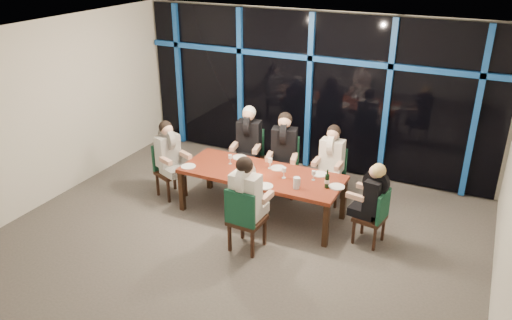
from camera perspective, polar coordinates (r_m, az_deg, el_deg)
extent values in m
plane|color=#5D5752|center=(7.65, -1.98, -8.87)|extent=(7.00, 7.00, 0.00)
cube|color=silver|center=(9.55, 6.33, 7.79)|extent=(7.00, 0.04, 3.00)
cube|color=silver|center=(4.83, -19.29, -10.91)|extent=(7.00, 0.04, 3.00)
cube|color=silver|center=(9.04, -22.28, 5.16)|extent=(0.04, 6.00, 3.00)
cube|color=white|center=(6.52, -2.36, 13.83)|extent=(7.00, 6.00, 0.04)
cube|color=black|center=(9.50, 6.21, 7.70)|extent=(6.86, 0.04, 2.94)
cube|color=#134594|center=(10.74, -8.77, 9.48)|extent=(0.10, 0.10, 2.94)
cube|color=#134594|center=(10.01, -1.79, 8.68)|extent=(0.10, 0.10, 2.94)
cube|color=#134594|center=(9.45, 6.10, 7.62)|extent=(0.10, 0.10, 2.94)
cube|color=#134594|center=(9.09, 14.76, 6.29)|extent=(0.10, 0.10, 2.94)
cube|color=#134594|center=(8.96, 23.84, 4.73)|extent=(0.10, 0.10, 2.94)
cube|color=#134594|center=(9.29, 6.28, 11.53)|extent=(6.86, 0.10, 0.10)
cube|color=#FF2D14|center=(9.33, 13.53, 11.02)|extent=(0.60, 0.05, 0.35)
cube|color=maroon|center=(7.92, 0.63, -1.65)|extent=(2.60, 1.00, 0.06)
cube|color=black|center=(8.31, -8.47, -3.53)|extent=(0.08, 0.08, 0.69)
cube|color=black|center=(7.35, 7.99, -7.45)|extent=(0.08, 0.08, 0.69)
cube|color=black|center=(8.96, -5.37, -1.20)|extent=(0.08, 0.08, 0.69)
cube|color=black|center=(8.08, 9.97, -4.46)|extent=(0.08, 0.08, 0.69)
cube|color=black|center=(9.05, -0.85, 0.01)|extent=(0.54, 0.54, 0.06)
cube|color=#184F35|center=(9.12, -0.51, 2.12)|extent=(0.47, 0.14, 0.52)
cube|color=black|center=(9.04, -2.30, -1.77)|extent=(0.05, 0.05, 0.43)
cube|color=black|center=(8.95, -0.02, -2.04)|extent=(0.05, 0.05, 0.43)
cube|color=black|center=(9.36, -1.63, -0.81)|extent=(0.05, 0.05, 0.43)
cube|color=black|center=(9.27, 0.58, -1.06)|extent=(0.05, 0.05, 0.43)
cube|color=black|center=(8.67, 3.14, -1.09)|extent=(0.57, 0.57, 0.06)
cube|color=#184F35|center=(8.75, 3.41, 1.16)|extent=(0.47, 0.16, 0.53)
cube|color=black|center=(8.65, 1.65, -3.01)|extent=(0.05, 0.05, 0.44)
cube|color=black|center=(8.59, 4.13, -3.25)|extent=(0.05, 0.05, 0.44)
cube|color=black|center=(8.98, 2.12, -1.93)|extent=(0.05, 0.05, 0.44)
cube|color=black|center=(8.93, 4.50, -2.16)|extent=(0.05, 0.05, 0.44)
cube|color=black|center=(8.53, 8.43, -2.09)|extent=(0.44, 0.44, 0.06)
cube|color=#184F35|center=(8.58, 8.94, -0.01)|extent=(0.43, 0.05, 0.48)
cube|color=black|center=(8.53, 6.86, -3.73)|extent=(0.04, 0.04, 0.41)
cube|color=black|center=(8.44, 9.09, -4.19)|extent=(0.04, 0.04, 0.41)
cube|color=black|center=(8.82, 7.62, -2.78)|extent=(0.04, 0.04, 0.41)
cube|color=black|center=(8.74, 9.78, -3.21)|extent=(0.04, 0.04, 0.41)
cube|color=black|center=(8.74, -9.72, -1.49)|extent=(0.57, 0.57, 0.06)
cube|color=#184F35|center=(8.79, -10.52, 0.46)|extent=(0.21, 0.42, 0.48)
cube|color=black|center=(8.63, -9.96, -3.58)|extent=(0.05, 0.05, 0.41)
cube|color=black|center=(8.79, -8.05, -2.90)|extent=(0.05, 0.05, 0.41)
cube|color=black|center=(8.90, -11.17, -2.79)|extent=(0.05, 0.05, 0.41)
cube|color=black|center=(9.06, -9.30, -2.14)|extent=(0.05, 0.05, 0.41)
cube|color=black|center=(7.53, 12.87, -6.47)|extent=(0.47, 0.47, 0.05)
cube|color=#184F35|center=(7.35, 14.35, -5.21)|extent=(0.11, 0.41, 0.45)
cube|color=black|center=(7.82, 12.09, -7.01)|extent=(0.04, 0.04, 0.38)
cube|color=black|center=(7.56, 11.08, -8.10)|extent=(0.04, 0.04, 0.38)
cube|color=black|center=(7.72, 14.32, -7.67)|extent=(0.04, 0.04, 0.38)
cube|color=black|center=(7.46, 13.39, -8.80)|extent=(0.04, 0.04, 0.38)
cube|color=black|center=(7.18, -1.02, -6.87)|extent=(0.49, 0.49, 0.06)
cube|color=#184F35|center=(6.88, -1.88, -5.66)|extent=(0.47, 0.07, 0.52)
cube|color=black|center=(7.37, 0.99, -8.22)|extent=(0.04, 0.04, 0.44)
cube|color=black|center=(7.53, -1.56, -7.50)|extent=(0.04, 0.04, 0.44)
cube|color=black|center=(7.10, -0.41, -9.64)|extent=(0.04, 0.04, 0.44)
cube|color=black|center=(7.25, -3.03, -8.86)|extent=(0.04, 0.04, 0.44)
cube|color=black|center=(8.90, -1.07, 0.30)|extent=(0.45, 0.50, 0.14)
cube|color=black|center=(8.92, -0.80, 2.72)|extent=(0.45, 0.32, 0.58)
cylinder|color=black|center=(8.83, -0.80, 4.09)|extent=(0.18, 0.45, 0.43)
sphere|color=tan|center=(8.75, -0.85, 5.19)|extent=(0.22, 0.22, 0.22)
sphere|color=silver|center=(8.78, -0.77, 5.47)|extent=(0.24, 0.24, 0.24)
cube|color=tan|center=(8.80, -2.53, 1.56)|extent=(0.14, 0.32, 0.08)
cube|color=tan|center=(8.69, 0.08, 1.29)|extent=(0.14, 0.32, 0.08)
cube|color=black|center=(8.52, 3.01, -0.81)|extent=(0.47, 0.52, 0.15)
cube|color=black|center=(8.53, 3.25, 1.77)|extent=(0.47, 0.34, 0.59)
cylinder|color=black|center=(8.45, 3.29, 3.22)|extent=(0.20, 0.45, 0.44)
sphere|color=tan|center=(8.36, 3.30, 4.38)|extent=(0.22, 0.22, 0.22)
sphere|color=black|center=(8.39, 3.35, 4.68)|extent=(0.24, 0.24, 0.24)
cube|color=tan|center=(8.39, 1.53, 0.42)|extent=(0.15, 0.33, 0.08)
cube|color=tan|center=(8.32, 4.37, 0.16)|extent=(0.15, 0.33, 0.08)
cube|color=white|center=(8.38, 8.22, -1.81)|extent=(0.35, 0.41, 0.14)
cube|color=white|center=(8.39, 8.68, 0.56)|extent=(0.39, 0.23, 0.54)
cylinder|color=white|center=(8.31, 8.77, 1.90)|extent=(0.10, 0.41, 0.41)
sphere|color=tan|center=(8.23, 8.81, 2.98)|extent=(0.20, 0.20, 0.20)
sphere|color=black|center=(8.25, 8.90, 3.25)|extent=(0.22, 0.22, 0.22)
cube|color=tan|center=(8.26, 6.89, -0.17)|extent=(0.08, 0.29, 0.08)
cube|color=tan|center=(8.16, 9.44, -0.65)|extent=(0.08, 0.29, 0.08)
cube|color=black|center=(8.61, -9.35, -1.16)|extent=(0.51, 0.48, 0.14)
cube|color=black|center=(8.60, -10.05, 1.09)|extent=(0.36, 0.45, 0.54)
cylinder|color=black|center=(8.52, -10.15, 2.41)|extent=(0.41, 0.24, 0.41)
sphere|color=tan|center=(8.45, -10.17, 3.47)|extent=(0.20, 0.20, 0.20)
sphere|color=black|center=(8.47, -10.32, 3.72)|extent=(0.22, 0.22, 0.22)
cube|color=tan|center=(8.35, -10.28, -0.11)|extent=(0.30, 0.18, 0.08)
cube|color=tan|center=(8.54, -8.10, 0.60)|extent=(0.30, 0.18, 0.08)
cube|color=black|center=(7.51, 12.17, -5.65)|extent=(0.43, 0.38, 0.13)
cube|color=black|center=(7.33, 13.41, -3.92)|extent=(0.27, 0.39, 0.51)
cylinder|color=black|center=(7.24, 13.56, -2.52)|extent=(0.39, 0.15, 0.38)
sphere|color=tan|center=(7.17, 13.55, -1.31)|extent=(0.19, 0.19, 0.19)
sphere|color=tan|center=(7.15, 13.84, -1.19)|extent=(0.21, 0.21, 0.21)
cube|color=tan|center=(7.55, 12.41, -3.04)|extent=(0.28, 0.11, 0.07)
cube|color=tan|center=(7.25, 11.26, -4.13)|extent=(0.28, 0.11, 0.07)
cube|color=white|center=(7.22, -0.54, -5.72)|extent=(0.39, 0.45, 0.15)
cube|color=white|center=(6.93, -1.21, -3.87)|extent=(0.42, 0.27, 0.58)
cylinder|color=white|center=(6.82, -1.23, -2.18)|extent=(0.12, 0.44, 0.44)
sphere|color=tan|center=(6.76, -1.16, -0.69)|extent=(0.22, 0.22, 0.22)
sphere|color=black|center=(6.71, -1.33, -0.58)|extent=(0.24, 0.24, 0.24)
cube|color=tan|center=(7.09, 1.25, -4.27)|extent=(0.10, 0.31, 0.08)
cube|color=tan|center=(7.27, -1.67, -3.53)|extent=(0.10, 0.31, 0.08)
cylinder|color=white|center=(8.44, -1.90, 0.32)|extent=(0.24, 0.24, 0.01)
cylinder|color=white|center=(8.05, 2.51, -0.92)|extent=(0.24, 0.24, 0.01)
cylinder|color=white|center=(7.90, 7.30, -1.61)|extent=(0.24, 0.24, 0.01)
cylinder|color=white|center=(8.18, -7.75, -0.72)|extent=(0.24, 0.24, 0.01)
cylinder|color=white|center=(7.55, 9.21, -3.03)|extent=(0.24, 0.24, 0.01)
cylinder|color=white|center=(7.47, 1.06, -3.00)|extent=(0.24, 0.24, 0.01)
cylinder|color=black|center=(7.47, 8.11, -2.42)|extent=(0.06, 0.06, 0.21)
cylinder|color=black|center=(7.40, 8.18, -1.41)|extent=(0.02, 0.02, 0.08)
cylinder|color=silver|center=(7.47, 8.11, -2.42)|extent=(0.07, 0.07, 0.06)
cylinder|color=silver|center=(7.41, 4.65, -2.62)|extent=(0.10, 0.10, 0.18)
cylinder|color=silver|center=(7.38, 5.04, -2.58)|extent=(0.01, 0.01, 0.12)
cylinder|color=#FEAA4C|center=(7.80, -0.24, -1.69)|extent=(0.05, 0.05, 0.03)
cylinder|color=silver|center=(7.87, -1.17, -1.54)|extent=(0.06, 0.06, 0.01)
cylinder|color=silver|center=(7.85, -1.17, -1.19)|extent=(0.01, 0.01, 0.10)
cylinder|color=silver|center=(7.82, -1.18, -0.63)|extent=(0.07, 0.07, 0.07)
cylinder|color=silver|center=(8.05, 1.61, -0.93)|extent=(0.06, 0.06, 0.01)
cylinder|color=silver|center=(8.03, 1.61, -0.59)|extent=(0.01, 0.01, 0.10)
cylinder|color=silver|center=(8.00, 1.62, -0.03)|extent=(0.07, 0.07, 0.07)
cylinder|color=silver|center=(7.75, 3.19, -2.03)|extent=(0.06, 0.06, 0.01)
cylinder|color=silver|center=(7.72, 3.20, -1.68)|extent=(0.01, 0.01, 0.10)
cylinder|color=silver|center=(7.69, 3.22, -1.10)|extent=(0.07, 0.07, 0.07)
cylinder|color=silver|center=(8.22, -2.96, -0.41)|extent=(0.06, 0.06, 0.01)
cylinder|color=silver|center=(8.20, -2.97, -0.11)|extent=(0.01, 0.01, 0.09)
cylinder|color=silver|center=(8.17, -2.98, 0.39)|extent=(0.06, 0.06, 0.06)
cylinder|color=silver|center=(7.72, 6.57, -2.27)|extent=(0.06, 0.06, 0.01)
cylinder|color=silver|center=(7.70, 6.58, -1.95)|extent=(0.01, 0.01, 0.09)
cylinder|color=silver|center=(7.66, 6.61, -1.45)|extent=(0.06, 0.06, 0.06)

